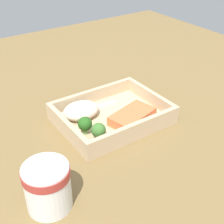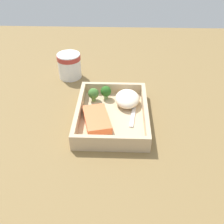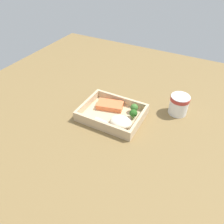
# 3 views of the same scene
# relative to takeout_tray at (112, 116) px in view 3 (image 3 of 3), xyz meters

# --- Properties ---
(ground_plane) EXTENTS (1.60, 1.60, 0.02)m
(ground_plane) POSITION_rel_takeout_tray_xyz_m (0.00, 0.00, -0.02)
(ground_plane) COLOR olive
(takeout_tray) EXTENTS (0.27, 0.21, 0.01)m
(takeout_tray) POSITION_rel_takeout_tray_xyz_m (0.00, 0.00, 0.00)
(takeout_tray) COLOR tan
(takeout_tray) RESTS_ON ground_plane
(tray_rim) EXTENTS (0.27, 0.21, 0.04)m
(tray_rim) POSITION_rel_takeout_tray_xyz_m (0.00, 0.00, 0.02)
(tray_rim) COLOR tan
(tray_rim) RESTS_ON takeout_tray
(salmon_fillet) EXTENTS (0.13, 0.09, 0.02)m
(salmon_fillet) POSITION_rel_takeout_tray_xyz_m (-0.03, 0.04, 0.02)
(salmon_fillet) COLOR #ED7140
(salmon_fillet) RESTS_ON takeout_tray
(mashed_potatoes) EXTENTS (0.09, 0.08, 0.04)m
(mashed_potatoes) POSITION_rel_takeout_tray_xyz_m (0.06, -0.05, 0.03)
(mashed_potatoes) COLOR beige
(mashed_potatoes) RESTS_ON takeout_tray
(broccoli_floret_1) EXTENTS (0.03, 0.03, 0.04)m
(broccoli_floret_1) POSITION_rel_takeout_tray_xyz_m (0.09, 0.02, 0.03)
(broccoli_floret_1) COLOR #739B5C
(broccoli_floret_1) RESTS_ON takeout_tray
(broccoli_floret_2) EXTENTS (0.03, 0.03, 0.04)m
(broccoli_floret_2) POSITION_rel_takeout_tray_xyz_m (0.08, 0.06, 0.03)
(broccoli_floret_2) COLOR #73A052
(broccoli_floret_2) RESTS_ON takeout_tray
(fork) EXTENTS (0.16, 0.04, 0.00)m
(fork) POSITION_rel_takeout_tray_xyz_m (0.04, -0.07, 0.01)
(fork) COLOR silver
(fork) RESTS_ON takeout_tray
(paper_cup) EXTENTS (0.09, 0.09, 0.09)m
(paper_cup) POSITION_rel_takeout_tray_xyz_m (0.25, 0.17, 0.05)
(paper_cup) COLOR white
(paper_cup) RESTS_ON ground_plane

